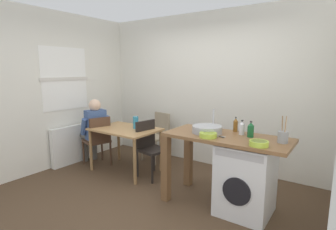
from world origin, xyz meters
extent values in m
plane|color=#4C3826|center=(0.00, 0.00, 0.00)|extent=(5.46, 5.46, 0.00)
cube|color=silver|center=(0.00, 1.75, 1.35)|extent=(4.60, 0.10, 2.70)
cube|color=silver|center=(-2.15, 0.00, 1.35)|extent=(0.10, 3.80, 2.70)
cube|color=white|center=(-2.10, 0.30, 1.55)|extent=(0.01, 0.90, 1.10)
cube|color=beige|center=(-2.09, 0.30, 1.55)|extent=(0.02, 0.96, 0.06)
cube|color=white|center=(-2.02, 0.30, 0.35)|extent=(0.10, 0.80, 0.70)
cube|color=tan|center=(-0.94, 0.60, 0.72)|extent=(1.10, 0.76, 0.03)
cylinder|color=#977045|center=(-1.44, 0.27, 0.35)|extent=(0.05, 0.05, 0.71)
cylinder|color=#977045|center=(-0.44, 0.27, 0.35)|extent=(0.05, 0.05, 0.71)
cylinder|color=#977045|center=(-1.44, 0.93, 0.35)|extent=(0.05, 0.05, 0.71)
cylinder|color=#977045|center=(-0.44, 0.93, 0.35)|extent=(0.05, 0.05, 0.71)
cube|color=#4C3323|center=(-1.56, 0.50, 0.45)|extent=(0.50, 0.50, 0.04)
cube|color=#4C3323|center=(-1.39, 0.44, 0.68)|extent=(0.14, 0.37, 0.45)
cylinder|color=#4C3323|center=(-1.79, 0.37, 0.23)|extent=(0.04, 0.04, 0.45)
cylinder|color=#4C3323|center=(-1.68, 0.72, 0.23)|extent=(0.04, 0.04, 0.45)
cylinder|color=#4C3323|center=(-1.44, 0.27, 0.23)|extent=(0.04, 0.04, 0.45)
cylinder|color=#4C3323|center=(-1.34, 0.62, 0.23)|extent=(0.04, 0.04, 0.45)
cube|color=black|center=(-0.39, 0.65, 0.45)|extent=(0.46, 0.46, 0.04)
cube|color=black|center=(-0.57, 0.68, 0.68)|extent=(0.10, 0.38, 0.45)
cylinder|color=black|center=(-0.18, 0.79, 0.23)|extent=(0.04, 0.04, 0.45)
cylinder|color=black|center=(-0.25, 0.44, 0.23)|extent=(0.04, 0.04, 0.45)
cylinder|color=black|center=(-0.54, 0.85, 0.23)|extent=(0.04, 0.04, 0.45)
cylinder|color=black|center=(-0.60, 0.50, 0.23)|extent=(0.04, 0.04, 0.45)
cube|color=gray|center=(-0.84, 1.30, 0.45)|extent=(0.46, 0.46, 0.04)
cube|color=gray|center=(-0.81, 1.47, 0.68)|extent=(0.38, 0.10, 0.45)
cylinder|color=gray|center=(-0.70, 1.09, 0.23)|extent=(0.04, 0.04, 0.45)
cylinder|color=gray|center=(-1.05, 1.15, 0.23)|extent=(0.04, 0.04, 0.45)
cylinder|color=gray|center=(-0.63, 1.44, 0.23)|extent=(0.04, 0.04, 0.45)
cylinder|color=gray|center=(-0.99, 1.50, 0.23)|extent=(0.04, 0.04, 0.45)
cylinder|color=#595651|center=(-1.91, 0.51, 0.23)|extent=(0.11, 0.11, 0.45)
cylinder|color=#595651|center=(-1.86, 0.68, 0.23)|extent=(0.11, 0.11, 0.45)
cylinder|color=#595651|center=(-1.76, 0.46, 0.50)|extent=(0.42, 0.25, 0.14)
cylinder|color=#595651|center=(-1.71, 0.63, 0.50)|extent=(0.42, 0.25, 0.14)
cube|color=#3F598C|center=(-1.56, 0.50, 0.75)|extent=(0.29, 0.38, 0.52)
cylinder|color=#3F598C|center=(-1.64, 0.30, 0.74)|extent=(0.20, 0.14, 0.31)
cylinder|color=#3F598C|center=(-1.52, 0.70, 0.74)|extent=(0.20, 0.14, 0.31)
sphere|color=beige|center=(-1.56, 0.50, 1.09)|extent=(0.21, 0.21, 0.21)
sphere|color=black|center=(-1.62, 0.51, 1.01)|extent=(0.12, 0.12, 0.12)
cube|color=brown|center=(0.92, 0.42, 0.90)|extent=(1.50, 0.68, 0.04)
cube|color=brown|center=(0.22, 0.13, 0.44)|extent=(0.10, 0.10, 0.88)
cube|color=brown|center=(0.22, 0.71, 0.44)|extent=(0.10, 0.10, 0.88)
cube|color=silver|center=(1.18, 0.42, 0.43)|extent=(0.60, 0.60, 0.86)
cylinder|color=black|center=(1.18, 0.12, 0.39)|extent=(0.32, 0.02, 0.32)
cube|color=#B2B2B7|center=(1.18, 0.13, 0.80)|extent=(0.54, 0.01, 0.08)
cylinder|color=#9EA0A5|center=(0.66, 0.42, 0.97)|extent=(0.38, 0.38, 0.09)
cylinder|color=#B2B2B7|center=(0.66, 0.60, 1.06)|extent=(0.02, 0.02, 0.28)
cylinder|color=brown|center=(0.93, 0.69, 0.99)|extent=(0.06, 0.06, 0.14)
cone|color=brown|center=(0.93, 0.69, 1.08)|extent=(0.05, 0.05, 0.04)
cylinder|color=#262626|center=(0.93, 0.69, 1.10)|extent=(0.02, 0.02, 0.02)
cylinder|color=silver|center=(1.05, 0.58, 0.99)|extent=(0.07, 0.07, 0.13)
cone|color=silver|center=(1.05, 0.58, 1.07)|extent=(0.06, 0.06, 0.04)
cylinder|color=#262626|center=(1.05, 0.58, 1.10)|extent=(0.03, 0.03, 0.01)
cylinder|color=#19592D|center=(1.18, 0.52, 0.99)|extent=(0.07, 0.07, 0.14)
cone|color=#19592D|center=(1.18, 0.52, 1.08)|extent=(0.07, 0.07, 0.04)
cylinder|color=#262626|center=(1.18, 0.52, 1.11)|extent=(0.03, 0.03, 0.02)
cylinder|color=#A8C63D|center=(0.77, 0.22, 0.95)|extent=(0.21, 0.21, 0.06)
cylinder|color=olive|center=(0.77, 0.22, 0.96)|extent=(0.17, 0.17, 0.03)
cylinder|color=gray|center=(1.55, 0.47, 0.99)|extent=(0.11, 0.11, 0.13)
cylinder|color=#99724C|center=(1.53, 0.48, 1.13)|extent=(0.01, 0.04, 0.18)
cylinder|color=#99724C|center=(1.57, 0.46, 1.13)|extent=(0.01, 0.05, 0.18)
cylinder|color=#A8C63D|center=(1.37, 0.20, 0.95)|extent=(0.20, 0.20, 0.05)
cylinder|color=olive|center=(1.37, 0.20, 0.96)|extent=(0.16, 0.16, 0.03)
cylinder|color=teal|center=(-0.79, 0.70, 0.84)|extent=(0.09, 0.09, 0.20)
cube|color=#B2B2B7|center=(0.87, 0.32, 0.92)|extent=(0.15, 0.06, 0.01)
cube|color=#262628|center=(0.87, 0.32, 0.92)|extent=(0.15, 0.06, 0.01)
camera|label=1|loc=(2.11, -2.55, 1.72)|focal=28.29mm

